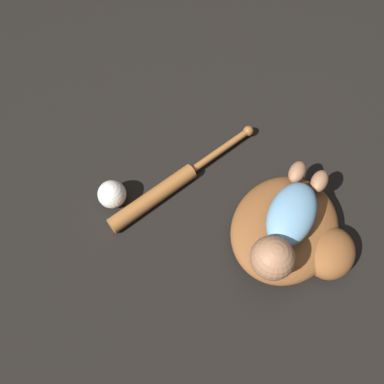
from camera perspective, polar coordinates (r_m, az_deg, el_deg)
The scene contains 5 objects.
ground_plane at distance 1.04m, azimuth 12.67°, elevation -9.26°, with size 6.00×6.00×0.00m, color black.
baseball_glove at distance 1.02m, azimuth 14.98°, elevation -5.84°, with size 0.37×0.37×0.09m.
baby_figure at distance 0.93m, azimuth 14.19°, elevation -5.07°, with size 0.35×0.19×0.10m.
baseball_bat at distance 1.08m, azimuth -3.72°, elevation 0.74°, with size 0.53×0.09×0.05m.
baseball at distance 1.07m, azimuth -12.08°, elevation -0.34°, with size 0.08×0.08×0.08m.
Camera 1 is at (0.40, 0.08, 0.96)m, focal length 35.00 mm.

